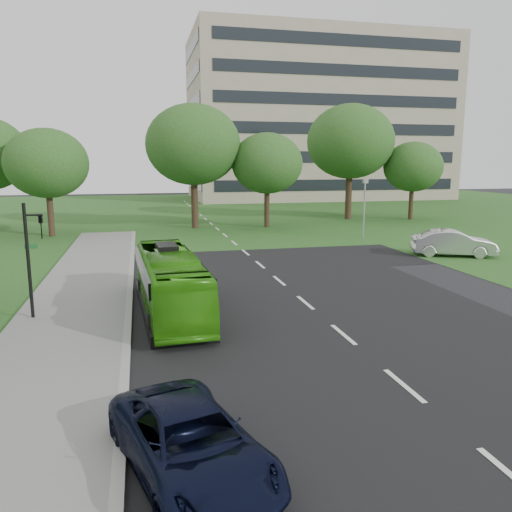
# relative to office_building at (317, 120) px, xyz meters

# --- Properties ---
(ground) EXTENTS (160.00, 160.00, 0.00)m
(ground) POSITION_rel_office_building_xyz_m (-21.96, -61.96, -12.50)
(ground) COLOR black
(ground) RESTS_ON ground
(street_surfaces) EXTENTS (120.00, 120.00, 0.15)m
(street_surfaces) POSITION_rel_office_building_xyz_m (-22.34, -39.21, -12.47)
(street_surfaces) COLOR black
(street_surfaces) RESTS_ON ground
(office_building) EXTENTS (40.10, 20.10, 25.00)m
(office_building) POSITION_rel_office_building_xyz_m (0.00, 0.00, 0.00)
(office_building) COLOR gray
(office_building) RESTS_ON ground
(tree_park_a) EXTENTS (6.27, 6.27, 8.33)m
(tree_park_a) POSITION_rel_office_building_xyz_m (-35.31, -37.36, -6.85)
(tree_park_a) COLOR black
(tree_park_a) RESTS_ON ground
(tree_park_b) EXTENTS (8.18, 8.18, 10.72)m
(tree_park_b) POSITION_rel_office_building_xyz_m (-23.77, -34.77, -5.27)
(tree_park_b) COLOR black
(tree_park_b) RESTS_ON ground
(tree_park_c) EXTENTS (6.27, 6.27, 8.32)m
(tree_park_c) POSITION_rel_office_building_xyz_m (-17.41, -35.66, -6.86)
(tree_park_c) COLOR black
(tree_park_c) RESTS_ON ground
(tree_park_d) EXTENTS (8.68, 8.68, 11.48)m
(tree_park_d) POSITION_rel_office_building_xyz_m (-7.72, -31.34, -4.73)
(tree_park_d) COLOR black
(tree_park_d) RESTS_ON ground
(tree_park_e) EXTENTS (5.84, 5.84, 7.78)m
(tree_park_e) POSITION_rel_office_building_xyz_m (-1.61, -33.02, -7.21)
(tree_park_e) COLOR black
(tree_park_e) RESTS_ON ground
(bus) EXTENTS (2.51, 8.67, 2.39)m
(bus) POSITION_rel_office_building_xyz_m (-27.46, -60.03, -11.31)
(bus) COLOR #339411
(bus) RESTS_ON ground
(sedan) EXTENTS (5.25, 3.54, 1.64)m
(sedan) POSITION_rel_office_building_xyz_m (-9.65, -51.96, -11.68)
(sedan) COLOR silver
(sedan) RESTS_ON ground
(suv) EXTENTS (3.31, 5.01, 1.28)m
(suv) POSITION_rel_office_building_xyz_m (-27.74, -70.46, -11.86)
(suv) COLOR black
(suv) RESTS_ON ground
(traffic_light) EXTENTS (0.69, 0.17, 4.33)m
(traffic_light) POSITION_rel_office_building_xyz_m (-32.32, -59.96, -9.96)
(traffic_light) COLOR black
(traffic_light) RESTS_ON ground
(camera_pole) EXTENTS (0.44, 0.41, 4.51)m
(camera_pole) POSITION_rel_office_building_xyz_m (-11.96, -44.04, -9.59)
(camera_pole) COLOR gray
(camera_pole) RESTS_ON ground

